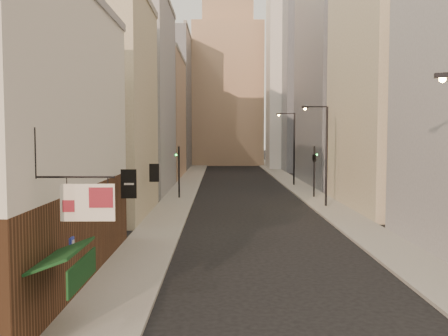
% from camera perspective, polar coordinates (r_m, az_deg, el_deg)
% --- Properties ---
extents(sidewalk_left, '(3.00, 140.00, 0.15)m').
position_cam_1_polar(sidewalk_left, '(66.92, -3.83, -1.34)').
color(sidewalk_left, gray).
rests_on(sidewalk_left, ground).
extents(sidewalk_right, '(3.00, 140.00, 0.15)m').
position_cam_1_polar(sidewalk_right, '(67.43, 7.27, -1.32)').
color(sidewalk_right, gray).
rests_on(sidewalk_right, ground).
extents(near_building_left, '(8.30, 23.04, 12.30)m').
position_cam_1_polar(near_building_left, '(22.16, -22.71, 3.24)').
color(near_building_left, '#533420').
rests_on(near_building_left, ground).
extents(left_bldg_beige, '(8.00, 12.00, 16.00)m').
position_cam_1_polar(left_bldg_beige, '(38.72, -14.62, 6.50)').
color(left_bldg_beige, tan).
rests_on(left_bldg_beige, ground).
extents(left_bldg_grey, '(8.00, 16.00, 20.00)m').
position_cam_1_polar(left_bldg_grey, '(54.48, -10.52, 7.87)').
color(left_bldg_grey, gray).
rests_on(left_bldg_grey, ground).
extents(left_bldg_tan, '(8.00, 18.00, 17.00)m').
position_cam_1_polar(left_bldg_tan, '(72.18, -8.02, 5.71)').
color(left_bldg_tan, tan).
rests_on(left_bldg_tan, ground).
extents(left_bldg_wingrid, '(8.00, 20.00, 24.00)m').
position_cam_1_polar(left_bldg_wingrid, '(92.19, -6.41, 7.49)').
color(left_bldg_wingrid, gray).
rests_on(left_bldg_wingrid, ground).
extents(right_bldg_beige, '(8.00, 16.00, 20.00)m').
position_cam_1_polar(right_bldg_beige, '(44.20, 19.04, 8.67)').
color(right_bldg_beige, tan).
rests_on(right_bldg_beige, ground).
extents(right_bldg_wingrid, '(8.00, 20.00, 26.00)m').
position_cam_1_polar(right_bldg_wingrid, '(63.61, 12.98, 9.96)').
color(right_bldg_wingrid, gray).
rests_on(right_bldg_wingrid, ground).
extents(highrise, '(21.00, 23.00, 51.20)m').
position_cam_1_polar(highrise, '(93.92, 12.66, 15.77)').
color(highrise, gray).
rests_on(highrise, ground).
extents(clock_tower, '(14.00, 14.00, 44.90)m').
position_cam_1_polar(clock_tower, '(104.18, 0.38, 10.21)').
color(clock_tower, tan).
rests_on(clock_tower, ground).
extents(white_tower, '(8.00, 8.00, 41.50)m').
position_cam_1_polar(white_tower, '(91.27, 7.60, 11.69)').
color(white_tower, silver).
rests_on(white_tower, ground).
extents(streetlamp_mid, '(2.22, 0.40, 8.48)m').
position_cam_1_polar(streetlamp_mid, '(42.38, 11.36, 2.04)').
color(streetlamp_mid, black).
rests_on(streetlamp_mid, ground).
extents(streetlamp_far, '(2.14, 1.05, 8.67)m').
position_cam_1_polar(streetlamp_far, '(59.76, 7.81, 2.70)').
color(streetlamp_far, black).
rests_on(streetlamp_far, ground).
extents(traffic_light_left, '(0.53, 0.39, 5.00)m').
position_cam_1_polar(traffic_light_left, '(47.33, -5.18, 0.60)').
color(traffic_light_left, black).
rests_on(traffic_light_left, ground).
extents(traffic_light_right, '(0.81, 0.81, 5.00)m').
position_cam_1_polar(traffic_light_right, '(48.44, 10.29, 1.13)').
color(traffic_light_right, black).
rests_on(traffic_light_right, ground).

